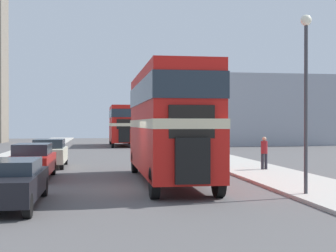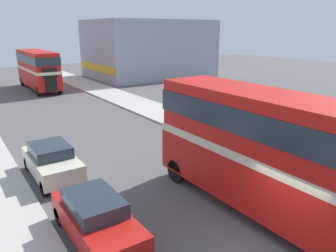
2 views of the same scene
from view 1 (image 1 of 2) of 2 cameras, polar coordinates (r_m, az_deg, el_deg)
The scene contains 10 objects.
ground_plane at distance 17.41m, azimuth -4.64°, elevation -7.68°, with size 120.00×120.00×0.00m, color #565454.
sidewalk_right at distance 19.09m, azimuth 16.18°, elevation -6.80°, with size 3.50×120.00×0.12m.
double_decker_bus at distance 19.15m, azimuth 0.01°, elevation 1.01°, with size 2.42×10.05×4.50m.
bus_distant at distance 50.53m, azimuth -5.67°, elevation 0.43°, with size 2.45×9.90×4.25m.
car_parked_near at distance 14.48m, azimuth -18.66°, elevation -6.46°, with size 1.71×4.55×1.35m.
car_parked_mid at distance 21.14m, azimuth -16.21°, elevation -4.12°, with size 1.66×4.23×1.54m.
car_parked_far at distance 26.68m, azimuth -14.28°, elevation -3.19°, with size 1.79×3.99×1.55m.
pedestrian_walking at distance 23.92m, azimuth 11.65°, elevation -2.99°, with size 0.33×0.33×1.63m.
street_lamp at distance 16.03m, azimuth 16.47°, elevation 5.80°, with size 0.36×0.36×5.86m.
shop_building_block at distance 56.39m, azimuth 10.70°, elevation 1.80°, with size 16.21×11.72×7.77m.
Camera 1 is at (-1.18, -17.20, 2.42)m, focal length 50.00 mm.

